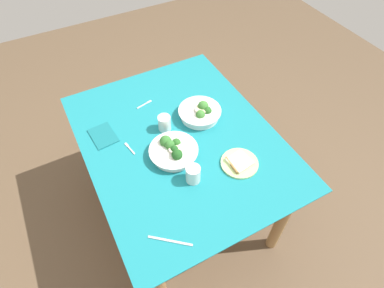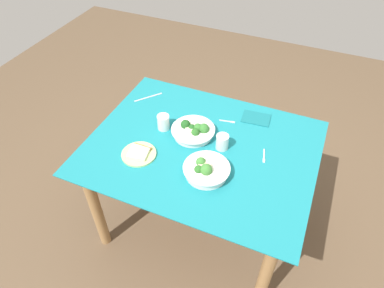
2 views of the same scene
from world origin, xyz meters
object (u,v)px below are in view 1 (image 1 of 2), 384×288
object	(u,v)px
table_knife_left	(170,241)
napkin_folded_upper	(103,136)
fork_by_near_bowl	(129,148)
water_glass_center	(193,174)
fork_by_far_bowl	(145,104)
bread_side_plate	(239,163)
broccoli_bowl_near	(173,150)
water_glass_side	(164,123)
broccoli_bowl_far	(200,112)

from	to	relation	value
table_knife_left	napkin_folded_upper	size ratio (longest dim) A/B	1.16
fork_by_near_bowl	table_knife_left	distance (m)	0.59
fork_by_near_bowl	water_glass_center	bearing A→B (deg)	-158.47
fork_by_far_bowl	table_knife_left	xyz separation A→B (m)	(0.88, -0.24, -0.00)
bread_side_plate	table_knife_left	bearing A→B (deg)	-67.27
water_glass_center	table_knife_left	bearing A→B (deg)	-45.39
broccoli_bowl_near	bread_side_plate	distance (m)	0.36
water_glass_side	fork_by_far_bowl	bearing A→B (deg)	-174.40
broccoli_bowl_far	napkin_folded_upper	world-z (taller)	broccoli_bowl_far
water_glass_side	fork_by_far_bowl	size ratio (longest dim) A/B	0.86
water_glass_center	water_glass_side	size ratio (longest dim) A/B	1.04
water_glass_center	bread_side_plate	bearing A→B (deg)	83.89
fork_by_far_bowl	fork_by_near_bowl	bearing A→B (deg)	-139.71
bread_side_plate	table_knife_left	size ratio (longest dim) A/B	0.98
napkin_folded_upper	bread_side_plate	bearing A→B (deg)	47.29
water_glass_center	water_glass_side	distance (m)	0.39
broccoli_bowl_far	broccoli_bowl_near	world-z (taller)	broccoli_bowl_far
water_glass_center	fork_by_far_bowl	xyz separation A→B (m)	(-0.64, -0.00, -0.05)
water_glass_side	broccoli_bowl_near	bearing A→B (deg)	-11.38
broccoli_bowl_near	water_glass_center	world-z (taller)	water_glass_center
broccoli_bowl_near	water_glass_center	distance (m)	0.20
broccoli_bowl_far	water_glass_side	distance (m)	0.23
broccoli_bowl_near	bread_side_plate	xyz separation A→B (m)	(0.22, 0.28, -0.02)
broccoli_bowl_far	broccoli_bowl_near	xyz separation A→B (m)	(0.18, -0.27, -0.00)
broccoli_bowl_far	water_glass_center	size ratio (longest dim) A/B	2.64
fork_by_far_bowl	fork_by_near_bowl	size ratio (longest dim) A/B	1.08
broccoli_bowl_near	napkin_folded_upper	xyz separation A→B (m)	(-0.31, -0.30, -0.03)
table_knife_left	water_glass_center	bearing A→B (deg)	83.90
broccoli_bowl_near	table_knife_left	world-z (taller)	broccoli_bowl_near
fork_by_near_bowl	broccoli_bowl_near	bearing A→B (deg)	-137.79
fork_by_far_bowl	table_knife_left	size ratio (longest dim) A/B	0.53
broccoli_bowl_far	water_glass_center	world-z (taller)	broccoli_bowl_far
water_glass_side	fork_by_near_bowl	distance (m)	0.24
bread_side_plate	table_knife_left	distance (m)	0.55
broccoli_bowl_far	bread_side_plate	distance (m)	0.41
bread_side_plate	table_knife_left	xyz separation A→B (m)	(0.21, -0.51, -0.01)
broccoli_bowl_far	table_knife_left	distance (m)	0.79
fork_by_far_bowl	broccoli_bowl_far	bearing A→B (deg)	-58.71
broccoli_bowl_near	fork_by_near_bowl	distance (m)	0.25
fork_by_near_bowl	table_knife_left	world-z (taller)	same
fork_by_near_bowl	broccoli_bowl_far	bearing A→B (deg)	-96.22
broccoli_bowl_far	napkin_folded_upper	xyz separation A→B (m)	(-0.12, -0.57, -0.03)
broccoli_bowl_far	broccoli_bowl_near	bearing A→B (deg)	-55.61
bread_side_plate	water_glass_side	bearing A→B (deg)	-150.13
broccoli_bowl_far	fork_by_near_bowl	distance (m)	0.47
napkin_folded_upper	table_knife_left	bearing A→B (deg)	5.40
fork_by_far_bowl	napkin_folded_upper	distance (m)	0.34
bread_side_plate	fork_by_far_bowl	world-z (taller)	bread_side_plate
water_glass_center	fork_by_near_bowl	xyz separation A→B (m)	(-0.35, -0.21, -0.05)
bread_side_plate	napkin_folded_upper	xyz separation A→B (m)	(-0.53, -0.58, -0.01)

